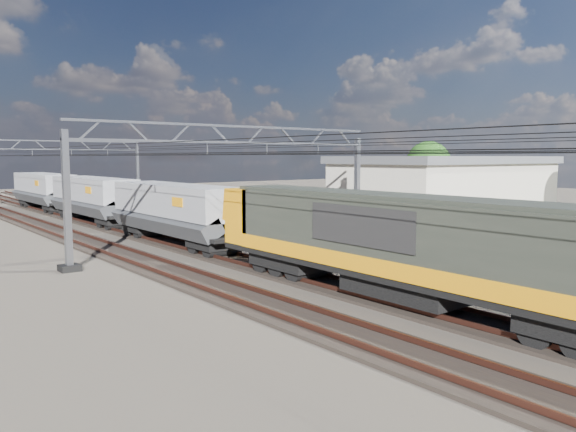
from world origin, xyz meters
TOP-DOWN VIEW (x-y plane):
  - ground at (0.00, 0.00)m, footprint 160.00×160.00m
  - track_outer_west at (-6.00, 0.00)m, footprint 2.60×140.00m
  - track_loco at (-2.00, 0.00)m, footprint 2.60×140.00m
  - track_inner_east at (2.00, 0.00)m, footprint 2.60×140.00m
  - track_outer_east at (6.00, 0.00)m, footprint 2.60×140.00m
  - catenary_gantry_mid at (0.00, 4.00)m, footprint 19.90×0.90m
  - catenary_gantry_far at (0.00, 40.00)m, footprint 19.90×0.90m
  - overhead_wires at (0.00, 8.00)m, footprint 12.03×140.00m
  - locomotive at (-2.00, -9.84)m, footprint 2.76×21.10m
  - hopper_wagon_lead at (-2.00, 7.85)m, footprint 3.38×13.00m
  - hopper_wagon_mid at (-2.00, 22.05)m, footprint 3.38×13.00m
  - hopper_wagon_third at (-2.00, 36.25)m, footprint 3.38×13.00m
  - industrial_shed at (22.00, 6.00)m, footprint 18.60×10.60m
  - tree_far at (30.32, 13.79)m, footprint 5.18×4.78m

SIDE VIEW (x-z plane):
  - ground at x=0.00m, z-range 0.00..0.00m
  - track_outer_west at x=-6.00m, z-range -0.08..0.22m
  - track_loco at x=-2.00m, z-range -0.08..0.22m
  - track_inner_east at x=2.00m, z-range -0.08..0.22m
  - track_outer_east at x=6.00m, z-range -0.08..0.22m
  - hopper_wagon_lead at x=-2.00m, z-range 0.60..3.86m
  - hopper_wagon_mid at x=-2.00m, z-range 0.60..3.86m
  - hopper_wagon_third at x=-2.00m, z-range 0.60..3.86m
  - locomotive at x=-2.00m, z-range 0.52..4.14m
  - industrial_shed at x=22.00m, z-range 0.03..5.43m
  - catenary_gantry_mid at x=0.00m, z-range 0.35..7.46m
  - catenary_gantry_far at x=0.00m, z-range 0.35..7.46m
  - tree_far at x=30.32m, z-range 0.95..7.93m
  - overhead_wires at x=0.00m, z-range 5.48..6.02m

